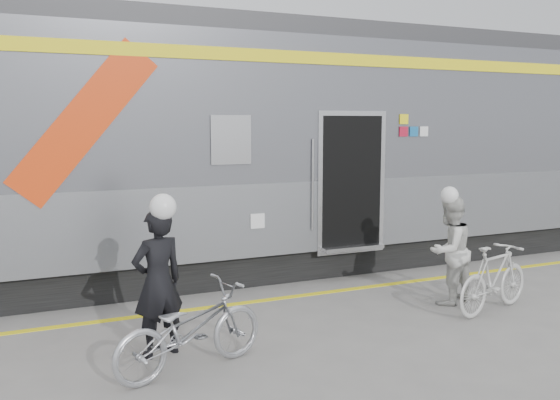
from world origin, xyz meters
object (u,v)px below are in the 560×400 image
man (158,282)px  bicycle_left (190,329)px  bicycle_right (494,278)px  woman (449,250)px

man → bicycle_left: man is taller
man → bicycle_right: 4.40m
bicycle_left → man: bearing=3.7°
man → woman: size_ratio=1.07×
bicycle_left → woman: (3.88, 0.80, 0.31)m
woman → bicycle_left: bearing=-3.4°
man → bicycle_right: size_ratio=1.06×
bicycle_left → woman: bearing=-94.7°
man → bicycle_left: size_ratio=0.95×
woman → bicycle_right: (0.30, -0.55, -0.29)m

